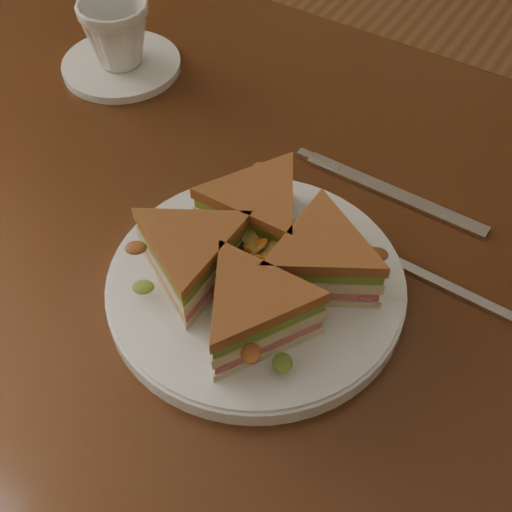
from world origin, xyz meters
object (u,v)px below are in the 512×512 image
Objects in this scene: sandwich_wedges at (256,260)px; saucer at (122,65)px; table at (299,335)px; coffee_cup at (116,33)px; plate at (256,286)px; spoon at (382,254)px; knife at (382,189)px.

sandwich_wedges is 1.80× the size of saucer.
coffee_cup is at bearing 154.64° from table.
coffee_cup is (-0.32, 0.21, 0.04)m from plate.
sandwich_wedges reaches higher than table.
plate is 1.03× the size of sandwich_wedges.
saucer is (-0.40, 0.11, 0.00)m from spoon.
sandwich_wedges is 1.42× the size of spoon.
knife is 0.37m from coffee_cup.
table is at bearing 57.01° from sandwich_wedges.
coffee_cup reaches higher than sandwich_wedges.
saucer is at bearing 177.62° from knife.
coffee_cup reaches higher than plate.
spoon is 0.42m from coffee_cup.
table is at bearing -129.65° from spoon.
saucer is 1.72× the size of coffee_cup.
sandwich_wedges reaches higher than saucer.
sandwich_wedges is (-0.00, -0.00, 0.04)m from plate.
table is at bearing -93.69° from knife.
table is 14.28× the size of coffee_cup.
saucer is at bearing 0.00° from coffee_cup.
spoon is 0.85× the size of knife.
plate is at bearing 63.43° from sandwich_wedges.
table is 5.57× the size of knife.
spoon is 2.19× the size of coffee_cup.
coffee_cup is at bearing 177.62° from knife.
table is at bearing -0.94° from coffee_cup.
coffee_cup reaches higher than knife.
spoon is at bearing -15.05° from saucer.
knife is at bearing 118.08° from spoon.
spoon is at bearing 9.38° from coffee_cup.
sandwich_wedges reaches higher than spoon.
sandwich_wedges is 0.39m from saucer.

